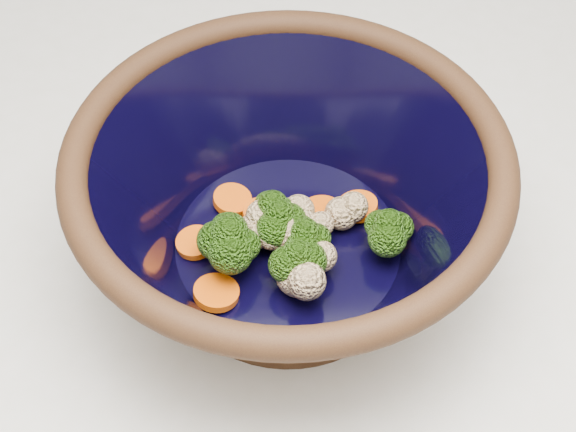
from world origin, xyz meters
TOP-DOWN VIEW (x-y plane):
  - mixing_bowl at (-0.11, 0.12)m, footprint 0.37×0.37m
  - vegetable_pile at (-0.11, 0.11)m, footprint 0.17×0.12m

SIDE VIEW (x-z plane):
  - vegetable_pile at x=-0.11m, z-range 0.93..0.98m
  - mixing_bowl at x=-0.11m, z-range 0.91..1.04m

